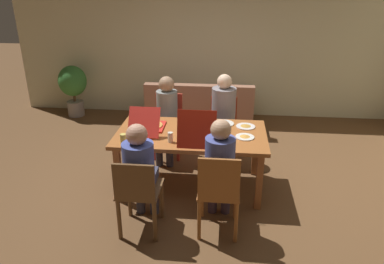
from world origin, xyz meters
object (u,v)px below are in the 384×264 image
(pizza_box_1, at_px, (198,136))
(drinking_glass_0, at_px, (170,137))
(chair_2, at_px, (223,124))
(pizza_box_0, at_px, (148,125))
(drinking_glass_1, at_px, (123,139))
(chair_1, at_px, (168,123))
(chair_3, at_px, (219,190))
(plate_2, at_px, (246,126))
(potted_plant, at_px, (73,85))
(chair_0, at_px, (138,193))
(person_1, at_px, (166,112))
(dining_table, at_px, (191,139))
(plate_1, at_px, (188,124))
(plate_3, at_px, (224,123))
(person_0, at_px, (140,167))
(couch, at_px, (200,110))
(person_3, at_px, (220,165))
(plate_0, at_px, (245,137))
(person_2, at_px, (223,111))

(pizza_box_1, distance_m, drinking_glass_0, 0.32)
(chair_2, bearing_deg, drinking_glass_0, -115.19)
(pizza_box_0, height_order, drinking_glass_1, pizza_box_0)
(chair_1, xyz_separation_m, chair_3, (0.80, -1.83, 0.04))
(plate_2, height_order, potted_plant, potted_plant)
(pizza_box_1, height_order, drinking_glass_0, pizza_box_1)
(chair_0, distance_m, person_1, 1.76)
(pizza_box_0, bearing_deg, dining_table, -6.73)
(chair_2, xyz_separation_m, plate_1, (-0.43, -0.68, 0.25))
(chair_1, distance_m, plate_3, 1.03)
(pizza_box_1, height_order, plate_2, pizza_box_1)
(person_0, relative_size, chair_1, 1.31)
(pizza_box_0, distance_m, couch, 2.12)
(person_0, xyz_separation_m, plate_3, (0.81, 1.16, 0.04))
(chair_3, height_order, plate_1, chair_3)
(pizza_box_0, bearing_deg, chair_3, -47.46)
(plate_3, height_order, couch, couch)
(pizza_box_0, height_order, plate_1, pizza_box_0)
(dining_table, bearing_deg, drinking_glass_0, -125.42)
(chair_2, xyz_separation_m, plate_2, (0.29, -0.68, 0.25))
(chair_1, height_order, person_1, person_1)
(person_3, bearing_deg, dining_table, 115.73)
(chair_3, distance_m, person_3, 0.25)
(plate_1, distance_m, drinking_glass_0, 0.56)
(person_3, bearing_deg, chair_3, -90.00)
(pizza_box_1, height_order, plate_1, pizza_box_1)
(chair_2, height_order, couch, chair_2)
(plate_0, bearing_deg, person_3, -111.45)
(person_1, distance_m, pizza_box_1, 1.14)
(person_3, distance_m, drinking_glass_0, 0.75)
(chair_3, distance_m, plate_0, 0.91)
(person_2, bearing_deg, pizza_box_0, -140.71)
(plate_2, relative_size, drinking_glass_1, 2.00)
(plate_1, relative_size, drinking_glass_1, 1.87)
(person_0, bearing_deg, potted_plant, 122.41)
(person_1, height_order, potted_plant, person_1)
(chair_3, xyz_separation_m, plate_0, (0.27, 0.84, 0.23))
(drinking_glass_1, bearing_deg, person_2, 47.69)
(chair_1, bearing_deg, plate_2, -31.26)
(chair_1, bearing_deg, drinking_glass_1, -102.52)
(chair_2, distance_m, chair_3, 1.85)
(plate_1, bearing_deg, drinking_glass_1, -135.50)
(plate_2, bearing_deg, plate_1, -179.89)
(person_2, relative_size, plate_2, 5.28)
(chair_3, bearing_deg, plate_2, 76.14)
(person_3, relative_size, plate_0, 5.61)
(pizza_box_1, height_order, couch, pizza_box_1)
(plate_1, bearing_deg, plate_0, -25.09)
(person_2, bearing_deg, potted_plant, 151.16)
(plate_2, bearing_deg, chair_1, 148.74)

